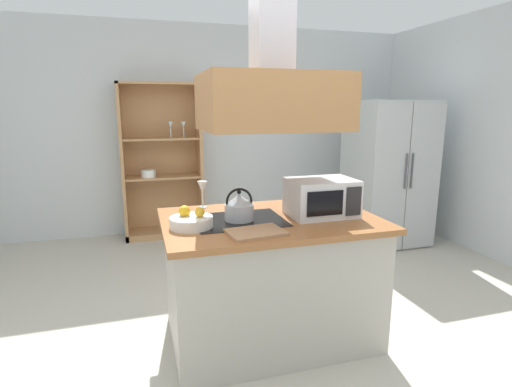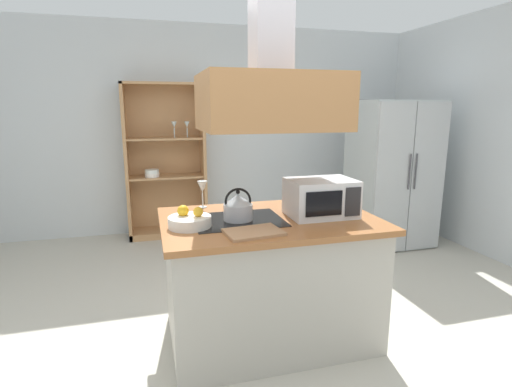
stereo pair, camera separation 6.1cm
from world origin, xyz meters
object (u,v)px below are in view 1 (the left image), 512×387
cutting_board (256,232)px  microwave (321,197)px  refrigerator (388,173)px  fruit_bowl (191,221)px  kettle (239,207)px  wine_glass_on_counter (202,188)px  dish_cabinet (162,170)px

cutting_board → microwave: 0.64m
refrigerator → fruit_bowl: (-2.60, -1.67, 0.08)m
refrigerator → microwave: size_ratio=3.76×
refrigerator → kettle: bearing=-144.8°
kettle → wine_glass_on_counter: 0.46m
refrigerator → dish_cabinet: dish_cabinet is taller
refrigerator → cutting_board: (-2.24, -1.91, 0.04)m
microwave → fruit_bowl: (-0.92, -0.03, -0.09)m
microwave → dish_cabinet: bearing=109.0°
wine_glass_on_counter → microwave: bearing=-30.6°
refrigerator → fruit_bowl: size_ratio=6.27×
kettle → microwave: 0.59m
refrigerator → cutting_board: bearing=-139.6°
microwave → fruit_bowl: microwave is taller
cutting_board → fruit_bowl: bearing=145.9°
refrigerator → microwave: (-1.68, -1.64, 0.16)m
kettle → cutting_board: 0.32m
cutting_board → microwave: size_ratio=0.74×
wine_glass_on_counter → refrigerator: bearing=25.8°
refrigerator → cutting_board: refrigerator is taller
kettle → wine_glass_on_counter: (-0.18, 0.42, 0.06)m
microwave → wine_glass_on_counter: 0.90m
dish_cabinet → kettle: size_ratio=8.81×
refrigerator → cutting_board: size_ratio=5.09×
wine_glass_on_counter → fruit_bowl: (-0.15, -0.49, -0.11)m
dish_cabinet → wine_glass_on_counter: bearing=-85.9°
dish_cabinet → kettle: 2.70m
microwave → cutting_board: bearing=-154.1°
wine_glass_on_counter → dish_cabinet: bearing=94.1°
dish_cabinet → fruit_bowl: dish_cabinet is taller
dish_cabinet → cutting_board: bearing=-82.9°
refrigerator → kettle: size_ratio=7.83×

